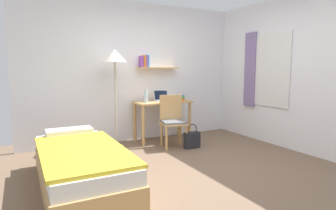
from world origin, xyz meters
The scene contains 11 objects.
ground_plane centered at (0.00, 0.00, 0.00)m, with size 5.28×5.28×0.00m, color brown.
wall_back centered at (0.00, 2.02, 1.30)m, with size 4.40×0.27×2.60m.
wall_right centered at (2.02, 0.05, 1.30)m, with size 0.10×4.40×2.60m.
bed centered at (-1.48, 0.20, 0.24)m, with size 0.89×2.01×0.54m.
desk centered at (0.34, 1.70, 0.61)m, with size 1.06×0.52×0.76m.
desk_chair centered at (0.31, 1.22, 0.49)m, with size 0.50×0.49×0.91m.
standing_lamp centered at (-0.60, 1.63, 1.51)m, with size 0.41×0.41×1.70m.
laptop centered at (0.37, 1.79, 0.81)m, with size 0.31×0.22×0.21m.
water_bottle centered at (-0.02, 1.66, 0.87)m, with size 0.07×0.07×0.23m, color silver.
book_stack centered at (0.68, 1.67, 0.81)m, with size 0.19×0.26×0.11m.
handbag centered at (0.55, 0.97, 0.15)m, with size 0.28×0.11×0.43m.
Camera 1 is at (-2.07, -3.16, 1.38)m, focal length 30.73 mm.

